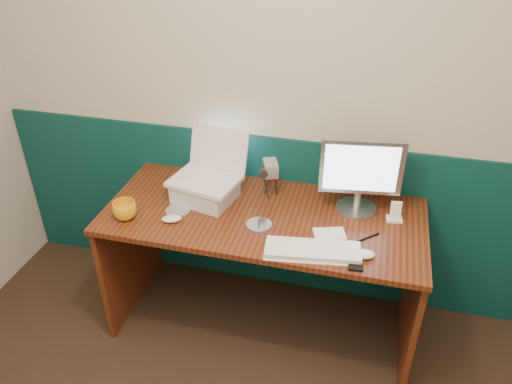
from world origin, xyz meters
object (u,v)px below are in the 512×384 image
(desk, at_px, (263,271))
(camcorder, at_px, (270,179))
(keyboard, at_px, (313,251))
(monitor, at_px, (360,176))
(mug, at_px, (125,210))
(laptop, at_px, (203,159))

(desk, xyz_separation_m, camcorder, (-0.01, 0.17, 0.47))
(desk, height_order, keyboard, keyboard)
(monitor, relative_size, mug, 3.35)
(monitor, bearing_deg, laptop, 178.59)
(keyboard, bearing_deg, mug, 169.05)
(monitor, distance_m, camcorder, 0.46)
(desk, distance_m, mug, 0.80)
(monitor, relative_size, keyboard, 0.93)
(laptop, xyz_separation_m, mug, (-0.33, -0.26, -0.19))
(camcorder, bearing_deg, monitor, -23.46)
(mug, bearing_deg, camcorder, 30.33)
(keyboard, height_order, camcorder, camcorder)
(laptop, distance_m, mug, 0.46)
(laptop, height_order, mug, laptop)
(monitor, bearing_deg, mug, -170.29)
(desk, relative_size, camcorder, 8.05)
(laptop, relative_size, keyboard, 0.78)
(camcorder, bearing_deg, desk, -108.64)
(laptop, distance_m, monitor, 0.78)
(monitor, bearing_deg, camcorder, 168.85)
(monitor, height_order, mug, monitor)
(laptop, height_order, camcorder, laptop)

